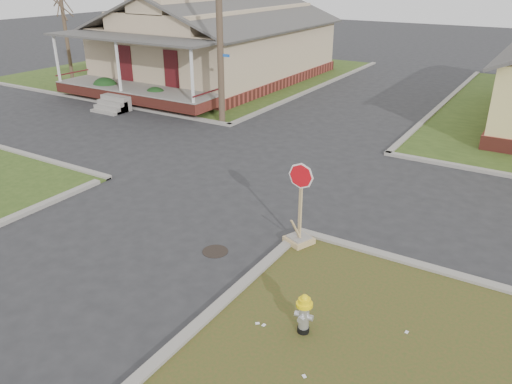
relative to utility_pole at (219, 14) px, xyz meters
The scene contains 11 objects.
ground 10.89m from the utility_pole, 64.74° to the right, with size 120.00×120.00×0.00m, color #262629.
verge_far_left 13.48m from the utility_pole, 134.04° to the left, with size 19.00×19.00×0.05m, color #314819.
curbs 7.39m from the utility_pole, 42.88° to the right, with size 80.00×40.00×0.12m, color gray, non-canonical shape.
manhole 12.29m from the utility_pole, 55.75° to the right, with size 0.64×0.64×0.01m, color black.
corner_house 9.99m from the utility_pole, 126.69° to the left, with size 10.10×15.50×5.30m.
utility_pole is the anchor object (origin of this frame).
tree_far_left 14.31m from the utility_pole, 167.34° to the left, with size 0.22×0.22×4.90m, color #48372A.
fire_hydrant 15.18m from the utility_pole, 48.81° to the right, with size 0.31×0.31×0.84m.
stop_sign 12.05m from the utility_pole, 45.03° to the right, with size 0.61×0.60×2.15m.
hedge_left 8.76m from the utility_pole, behind, with size 1.47×1.21×1.12m, color #153A16.
hedge_right 6.05m from the utility_pole, behind, with size 1.33×1.09×1.01m, color #153A16.
Camera 1 is at (8.63, -9.02, 6.36)m, focal length 35.00 mm.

